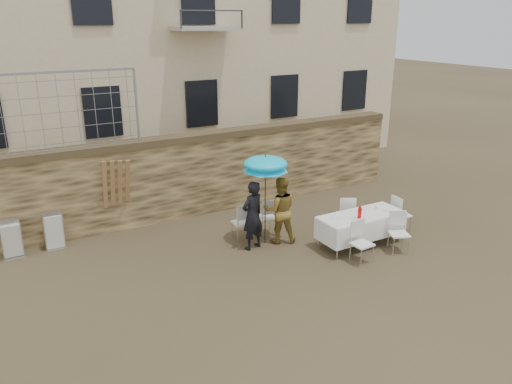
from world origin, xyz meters
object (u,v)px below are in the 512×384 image
soda_bottle (360,213)px  table_chair_front_right (399,233)px  man_suit (252,215)px  banquet_table (361,216)px  couple_chair_right (266,216)px  table_chair_side (401,214)px  woman_dress (280,210)px  umbrella (265,166)px  table_chair_back (346,213)px  chair_stack_right (53,228)px  couple_chair_left (242,221)px  chair_stack_left (11,236)px  table_chair_front_left (362,243)px

soda_bottle → table_chair_front_right: size_ratio=0.27×
man_suit → banquet_table: 2.58m
couple_chair_right → table_chair_side: (3.04, -1.54, 0.00)m
woman_dress → umbrella: bearing=6.8°
table_chair_side → table_chair_front_right: bearing=136.7°
table_chair_back → table_chair_side: bearing=178.5°
banquet_table → chair_stack_right: chair_stack_right is taller
couple_chair_left → table_chair_side: same height
couple_chair_right → chair_stack_left: size_ratio=1.04×
banquet_table → soda_bottle: size_ratio=8.08×
table_chair_side → soda_bottle: bearing=102.2°
woman_dress → table_chair_front_left: (0.99, -1.84, -0.34)m
banquet_table → table_chair_front_left: size_ratio=2.19×
table_chair_back → chair_stack_left: 7.97m
man_suit → couple_chair_right: man_suit is taller
table_chair_side → table_chair_back: bearing=63.0°
man_suit → table_chair_side: man_suit is taller
chair_stack_right → woman_dress: bearing=-26.4°
banquet_table → chair_stack_left: 8.09m
table_chair_front_right → chair_stack_right: bearing=171.4°
umbrella → table_chair_front_right: bearing=-38.4°
woman_dress → couple_chair_left: bearing=-13.5°
man_suit → woman_dress: man_suit is taller
umbrella → table_chair_front_left: umbrella is taller
chair_stack_right → chair_stack_left: bearing=180.0°
man_suit → table_chair_back: bearing=159.2°
couple_chair_left → soda_bottle: 2.82m
banquet_table → man_suit: bearing=155.1°
man_suit → chair_stack_left: (-4.96, 2.39, -0.37)m
umbrella → couple_chair_right: size_ratio=2.13×
man_suit → couple_chair_right: size_ratio=1.73×
banquet_table → chair_stack_right: 7.29m
couple_chair_right → table_chair_front_right: (2.14, -2.39, 0.00)m
chair_stack_left → table_chair_front_left: bearing=-32.2°
couple_chair_right → table_chair_side: same height
couple_chair_right → table_chair_side: size_ratio=1.00×
umbrella → chair_stack_left: (-5.36, 2.29, -1.47)m
couple_chair_left → table_chair_front_left: bearing=128.8°
couple_chair_left → table_chair_front_right: size_ratio=1.00×
table_chair_side → couple_chair_left: bearing=71.0°
man_suit → couple_chair_left: 0.65m
couple_chair_right → soda_bottle: soda_bottle is taller
umbrella → couple_chair_left: size_ratio=2.13×
woman_dress → table_chair_front_right: size_ratio=1.71×
man_suit → umbrella: 1.18m
woman_dress → table_chair_back: 1.85m
table_chair_back → chair_stack_right: size_ratio=1.04×
table_chair_back → woman_dress: bearing=19.7°
table_chair_back → chair_stack_right: bearing=6.7°
table_chair_side → woman_dress: bearing=75.0°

